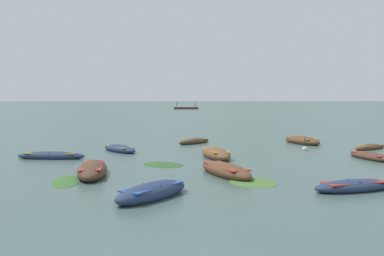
# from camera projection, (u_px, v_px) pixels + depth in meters

# --- Properties ---
(ground_plane) EXTENTS (6000.00, 6000.00, 0.00)m
(ground_plane) POSITION_uv_depth(u_px,v_px,m) (167.00, 101.00, 1502.13)
(ground_plane) COLOR #425B56
(mountain_1) EXTENTS (1033.93, 1033.93, 286.29)m
(mountain_1) POSITION_uv_depth(u_px,v_px,m) (80.00, 71.00, 2068.42)
(mountain_1) COLOR slate
(mountain_1) RESTS_ON ground
(mountain_2) EXTENTS (1232.43, 1232.43, 332.73)m
(mountain_2) POSITION_uv_depth(u_px,v_px,m) (245.00, 67.00, 2144.35)
(mountain_2) COLOR slate
(mountain_2) RESTS_ON ground
(rowboat_0) EXTENTS (3.25, 2.57, 0.44)m
(rowboat_0) POSITION_uv_depth(u_px,v_px,m) (370.00, 147.00, 29.66)
(rowboat_0) COLOR brown
(rowboat_0) RESTS_ON ground
(rowboat_1) EXTENTS (1.93, 4.25, 0.75)m
(rowboat_1) POSITION_uv_depth(u_px,v_px,m) (216.00, 154.00, 25.34)
(rowboat_1) COLOR brown
(rowboat_1) RESTS_ON ground
(rowboat_2) EXTENTS (1.69, 4.43, 0.76)m
(rowboat_2) POSITION_uv_depth(u_px,v_px,m) (92.00, 170.00, 19.42)
(rowboat_2) COLOR #4C3323
(rowboat_2) RESTS_ON ground
(rowboat_4) EXTENTS (4.04, 1.42, 0.53)m
(rowboat_4) POSITION_uv_depth(u_px,v_px,m) (51.00, 156.00, 24.88)
(rowboat_4) COLOR navy
(rowboat_4) RESTS_ON ground
(rowboat_5) EXTENTS (3.51, 1.94, 0.52)m
(rowboat_5) POSITION_uv_depth(u_px,v_px,m) (353.00, 186.00, 16.16)
(rowboat_5) COLOR navy
(rowboat_5) RESTS_ON ground
(rowboat_6) EXTENTS (2.97, 3.62, 0.55)m
(rowboat_6) POSITION_uv_depth(u_px,v_px,m) (120.00, 149.00, 28.37)
(rowboat_6) COLOR navy
(rowboat_6) RESTS_ON ground
(rowboat_7) EXTENTS (1.75, 3.73, 0.50)m
(rowboat_7) POSITION_uv_depth(u_px,v_px,m) (371.00, 156.00, 24.73)
(rowboat_7) COLOR #4C3323
(rowboat_7) RESTS_ON ground
(rowboat_8) EXTENTS (2.51, 4.48, 0.73)m
(rowboat_8) POSITION_uv_depth(u_px,v_px,m) (302.00, 141.00, 33.53)
(rowboat_8) COLOR brown
(rowboat_8) RESTS_ON ground
(rowboat_9) EXTENTS (3.01, 3.00, 0.52)m
(rowboat_9) POSITION_uv_depth(u_px,v_px,m) (194.00, 141.00, 33.54)
(rowboat_9) COLOR #4C3323
(rowboat_9) RESTS_ON ground
(rowboat_10) EXTENTS (2.56, 4.43, 0.69)m
(rowboat_10) POSITION_uv_depth(u_px,v_px,m) (226.00, 170.00, 19.43)
(rowboat_10) COLOR brown
(rowboat_10) RESTS_ON ground
(rowboat_11) EXTENTS (3.08, 3.55, 0.67)m
(rowboat_11) POSITION_uv_depth(u_px,v_px,m) (152.00, 192.00, 14.94)
(rowboat_11) COLOR navy
(rowboat_11) RESTS_ON ground
(ferry_0) EXTENTS (8.86, 3.24, 2.54)m
(ferry_0) POSITION_uv_depth(u_px,v_px,m) (186.00, 108.00, 156.73)
(ferry_0) COLOR #4C3323
(ferry_0) RESTS_ON ground
(mooring_buoy) EXTENTS (0.37, 0.37, 0.97)m
(mooring_buoy) POSITION_uv_depth(u_px,v_px,m) (305.00, 149.00, 29.04)
(mooring_buoy) COLOR silver
(mooring_buoy) RESTS_ON ground
(weed_patch_1) EXTENTS (1.63, 3.03, 0.14)m
(weed_patch_1) POSITION_uv_depth(u_px,v_px,m) (66.00, 182.00, 17.91)
(weed_patch_1) COLOR #38662D
(weed_patch_1) RESTS_ON ground
(weed_patch_2) EXTENTS (2.96, 2.98, 0.14)m
(weed_patch_2) POSITION_uv_depth(u_px,v_px,m) (163.00, 165.00, 22.54)
(weed_patch_2) COLOR #2D5628
(weed_patch_2) RESTS_ON ground
(weed_patch_3) EXTENTS (2.44, 2.81, 0.14)m
(weed_patch_3) POSITION_uv_depth(u_px,v_px,m) (253.00, 182.00, 17.75)
(weed_patch_3) COLOR #477033
(weed_patch_3) RESTS_ON ground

